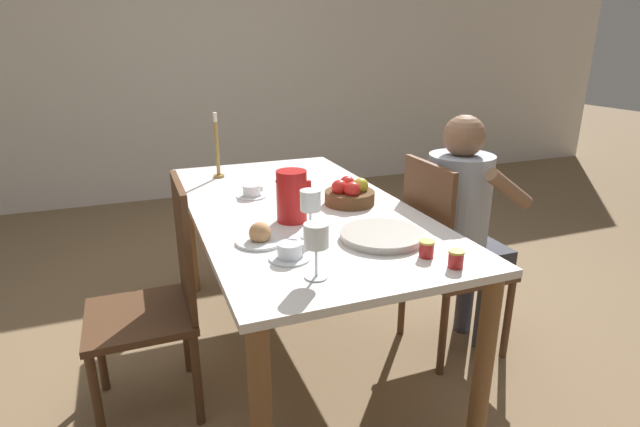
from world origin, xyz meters
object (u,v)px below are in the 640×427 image
Objects in this scene: chair_person_side at (444,256)px; candlestick_tall at (217,152)px; chair_opposite at (159,296)px; jam_jar_amber at (456,258)px; person_seated at (463,216)px; jam_jar_red at (427,248)px; red_pitcher at (292,196)px; teacup_near_person at (290,252)px; bread_plate at (260,236)px; fruit_bowl at (350,194)px; wine_glass_juice at (316,239)px; teacup_across at (252,192)px; wine_glass_water at (310,203)px; serving_tray at (382,236)px.

candlestick_tall is at bearing -133.90° from chair_person_side.
jam_jar_amber is at bearing -125.31° from chair_opposite.
chair_opposite is at bearing -92.81° from person_seated.
jam_jar_red is at bearing -46.98° from person_seated.
red_pitcher is 3.59× the size of jam_jar_red.
teacup_near_person is 0.78× the size of bread_plate.
chair_opposite is 0.94m from fruit_bowl.
wine_glass_juice is at bearing -87.21° from candlestick_tall.
candlestick_tall is (-0.07, 1.36, 0.01)m from wine_glass_juice.
red_pitcher is 0.73m from jam_jar_amber.
teacup_near_person is 1.00× the size of teacup_across.
wine_glass_water reaches higher than teacup_near_person.
person_seated is 0.76m from jam_jar_amber.
candlestick_tall is (-0.17, 1.02, 0.00)m from wine_glass_water.
chair_opposite reaches higher than teacup_across.
teacup_across is 0.78× the size of bread_plate.
wine_glass_water is at bearing 72.98° from wine_glass_juice.
teacup_near_person is 0.76m from teacup_across.
chair_person_side reaches higher than wine_glass_water.
person_seated is at bearing -17.46° from fruit_bowl.
jam_jar_amber reaches higher than teacup_near_person.
fruit_bowl is 0.65× the size of candlestick_tall.
teacup_near_person is at bearing -71.27° from person_seated.
person_seated is 3.68× the size of serving_tray.
jam_jar_red is (0.31, -0.32, -0.11)m from wine_glass_water.
bread_plate reaches higher than jam_jar_red.
teacup_across is (-0.92, 0.43, 0.10)m from person_seated.
bread_plate is at bearing 146.52° from jam_jar_red.
red_pitcher is 1.19× the size of wine_glass_juice.
jam_jar_amber is (0.37, -0.63, -0.08)m from red_pitcher.
wine_glass_juice is at bearing 168.21° from jam_jar_amber.
chair_opposite reaches higher than bread_plate.
chair_person_side is 0.84m from red_pitcher.
person_seated is 3.32× the size of candlestick_tall.
candlestick_tall is at bearing -130.72° from person_seated.
chair_person_side is at bearing -93.48° from chair_opposite.
fruit_bowl reaches higher than jam_jar_amber.
wine_glass_water is 0.46m from fruit_bowl.
wine_glass_water is at bearing -78.34° from chair_person_side.
person_seated reaches higher than chair_opposite.
red_pitcher is at bearing -79.04° from candlestick_tall.
red_pitcher reaches higher than chair_person_side.
wine_glass_water reaches higher than fruit_bowl.
teacup_near_person is at bearing -70.03° from chair_person_side.
wine_glass_juice reaches higher than jam_jar_red.
chair_person_side is 0.99m from bread_plate.
serving_tray is at bearing 31.57° from wine_glass_juice.
candlestick_tall is (0.03, 1.01, 0.12)m from bread_plate.
person_seated is at bearing 8.11° from bread_plate.
red_pitcher is at bearing 120.28° from jam_jar_amber.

